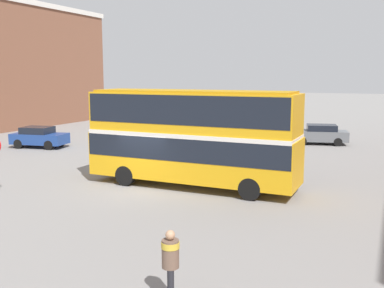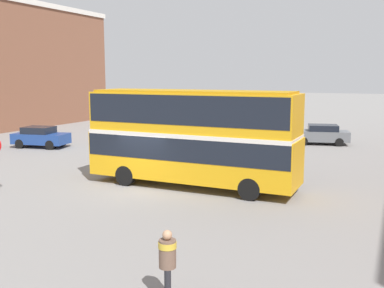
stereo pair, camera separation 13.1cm
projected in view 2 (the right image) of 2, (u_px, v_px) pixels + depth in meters
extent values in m
plane|color=gray|center=(138.00, 190.00, 20.87)|extent=(240.00, 240.00, 0.00)
cube|color=gold|center=(192.00, 156.00, 21.31)|extent=(10.08, 2.56, 2.12)
cube|color=gold|center=(192.00, 113.00, 21.00)|extent=(9.93, 2.49, 1.96)
cube|color=black|center=(192.00, 146.00, 21.24)|extent=(9.98, 2.59, 1.04)
cube|color=black|center=(192.00, 108.00, 20.97)|extent=(9.78, 2.52, 1.33)
cube|color=silver|center=(192.00, 134.00, 21.15)|extent=(9.98, 2.59, 0.20)
cube|color=#BE8611|center=(192.00, 91.00, 20.85)|extent=(9.48, 2.31, 0.10)
cylinder|color=black|center=(264.00, 178.00, 21.16)|extent=(0.98, 0.30, 0.98)
cylinder|color=black|center=(250.00, 189.00, 19.11)|extent=(0.98, 0.30, 0.98)
cylinder|color=black|center=(149.00, 167.00, 23.74)|extent=(0.98, 0.30, 0.98)
cylinder|color=black|center=(125.00, 175.00, 21.69)|extent=(0.98, 0.30, 0.98)
cylinder|color=#232328|center=(168.00, 287.00, 10.43)|extent=(0.16, 0.16, 0.85)
cylinder|color=#232328|center=(168.00, 282.00, 10.69)|extent=(0.16, 0.16, 0.85)
cylinder|color=brown|center=(167.00, 254.00, 10.45)|extent=(0.55, 0.55, 0.67)
cylinder|color=gold|center=(167.00, 245.00, 10.42)|extent=(0.58, 0.58, 0.15)
sphere|color=tan|center=(167.00, 235.00, 10.38)|extent=(0.23, 0.23, 0.23)
cube|color=slate|center=(320.00, 136.00, 34.60)|extent=(4.51, 2.82, 0.78)
cube|color=black|center=(323.00, 128.00, 34.48)|extent=(2.52, 2.15, 0.47)
cylinder|color=black|center=(304.00, 141.00, 34.08)|extent=(0.66, 0.37, 0.63)
cylinder|color=black|center=(302.00, 138.00, 35.71)|extent=(0.66, 0.37, 0.63)
cylinder|color=black|center=(339.00, 142.00, 33.60)|extent=(0.66, 0.37, 0.63)
cylinder|color=black|center=(336.00, 139.00, 35.23)|extent=(0.66, 0.37, 0.63)
cube|color=navy|center=(41.00, 138.00, 33.08)|extent=(4.24, 2.53, 0.76)
cube|color=black|center=(39.00, 130.00, 33.03)|extent=(2.33, 2.00, 0.49)
cylinder|color=black|center=(62.00, 142.00, 33.63)|extent=(0.71, 0.34, 0.68)
cylinder|color=black|center=(50.00, 145.00, 32.05)|extent=(0.71, 0.34, 0.68)
cylinder|color=black|center=(33.00, 141.00, 34.22)|extent=(0.71, 0.34, 0.68)
cylinder|color=black|center=(20.00, 144.00, 32.64)|extent=(0.71, 0.34, 0.68)
cube|color=silver|center=(180.00, 141.00, 32.05)|extent=(4.66, 1.80, 0.65)
cube|color=black|center=(178.00, 133.00, 32.04)|extent=(2.43, 1.60, 0.51)
cylinder|color=black|center=(203.00, 145.00, 32.19)|extent=(0.65, 0.23, 0.65)
cylinder|color=black|center=(194.00, 148.00, 30.78)|extent=(0.65, 0.23, 0.65)
cylinder|color=black|center=(168.00, 142.00, 33.41)|extent=(0.65, 0.23, 0.65)
cylinder|color=black|center=(157.00, 145.00, 32.00)|extent=(0.65, 0.23, 0.65)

